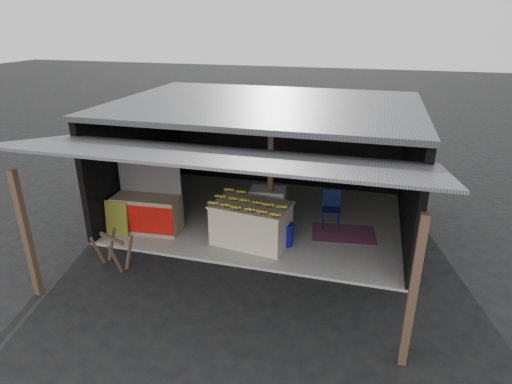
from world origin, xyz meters
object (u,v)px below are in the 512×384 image
(banana_table, at_px, (251,223))
(neighbor_stall, at_px, (148,212))
(sawhorse, at_px, (113,248))
(water_barrel, at_px, (286,235))
(plastic_chair, at_px, (332,205))
(white_crate, at_px, (268,206))

(banana_table, relative_size, neighbor_stall, 1.14)
(neighbor_stall, height_order, sawhorse, neighbor_stall)
(banana_table, height_order, neighbor_stall, neighbor_stall)
(water_barrel, distance_m, plastic_chair, 1.57)
(white_crate, relative_size, neighbor_stall, 0.58)
(white_crate, height_order, neighbor_stall, neighbor_stall)
(neighbor_stall, bearing_deg, white_crate, 18.35)
(plastic_chair, bearing_deg, neighbor_stall, -168.06)
(neighbor_stall, bearing_deg, banana_table, -2.26)
(neighbor_stall, distance_m, sawhorse, 1.63)
(white_crate, distance_m, water_barrel, 1.18)
(banana_table, xyz_separation_m, water_barrel, (0.79, 0.09, -0.23))
(banana_table, distance_m, plastic_chair, 2.15)
(sawhorse, bearing_deg, banana_table, 54.68)
(plastic_chair, bearing_deg, water_barrel, -131.25)
(plastic_chair, bearing_deg, white_crate, -174.74)
(neighbor_stall, xyz_separation_m, sawhorse, (0.08, -1.62, -0.10))
(plastic_chair, bearing_deg, banana_table, -147.46)
(sawhorse, relative_size, water_barrel, 1.61)
(neighbor_stall, relative_size, water_barrel, 3.24)
(banana_table, distance_m, neighbor_stall, 2.58)
(white_crate, bearing_deg, sawhorse, -138.90)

